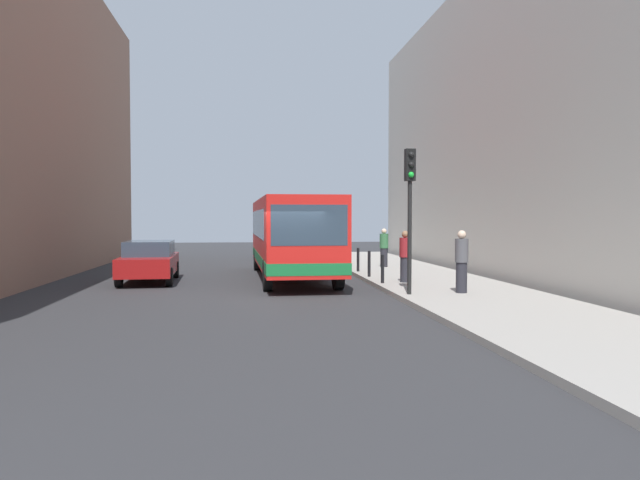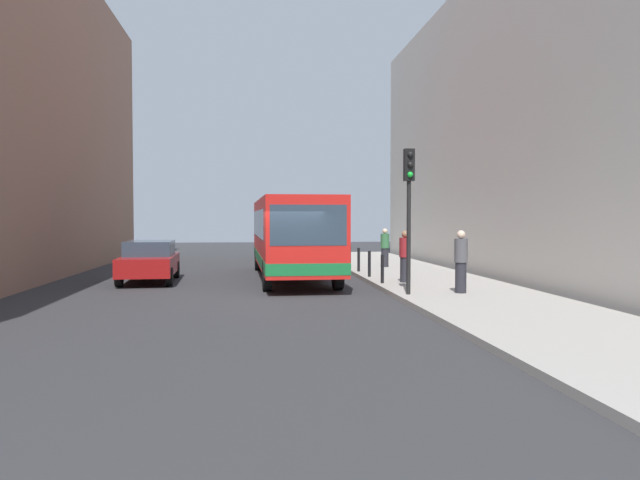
{
  "view_description": "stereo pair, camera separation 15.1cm",
  "coord_description": "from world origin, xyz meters",
  "px_view_note": "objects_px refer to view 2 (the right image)",
  "views": [
    {
      "loc": [
        -1.02,
        -18.28,
        2.31
      ],
      "look_at": [
        1.53,
        2.87,
        1.54
      ],
      "focal_mm": 34.25,
      "sensor_mm": 36.0,
      "label": 1
    },
    {
      "loc": [
        -0.87,
        -18.3,
        2.31
      ],
      "look_at": [
        1.53,
        2.87,
        1.54
      ],
      "focal_mm": 34.25,
      "sensor_mm": 36.0,
      "label": 2
    }
  ],
  "objects_px": {
    "bus": "(291,233)",
    "car_behind_bus": "(282,245)",
    "bollard_far": "(359,260)",
    "bollard_near": "(382,269)",
    "bollard_mid": "(369,264)",
    "traffic_light": "(409,193)",
    "bollard_farthest": "(350,256)",
    "pedestrian_mid_sidewalk": "(405,257)",
    "car_beside_bus": "(150,260)",
    "pedestrian_near_signal": "(461,262)",
    "pedestrian_far_sidewalk": "(385,248)"
  },
  "relations": [
    {
      "from": "car_behind_bus",
      "to": "pedestrian_far_sidewalk",
      "type": "height_order",
      "value": "pedestrian_far_sidewalk"
    },
    {
      "from": "bollard_mid",
      "to": "pedestrian_near_signal",
      "type": "relative_size",
      "value": 0.53
    },
    {
      "from": "pedestrian_near_signal",
      "to": "pedestrian_far_sidewalk",
      "type": "height_order",
      "value": "pedestrian_near_signal"
    },
    {
      "from": "bus",
      "to": "car_behind_bus",
      "type": "relative_size",
      "value": 2.46
    },
    {
      "from": "car_beside_bus",
      "to": "pedestrian_near_signal",
      "type": "distance_m",
      "value": 11.13
    },
    {
      "from": "bollard_near",
      "to": "bollard_farthest",
      "type": "height_order",
      "value": "same"
    },
    {
      "from": "bus",
      "to": "car_behind_bus",
      "type": "height_order",
      "value": "bus"
    },
    {
      "from": "bollard_near",
      "to": "bollard_far",
      "type": "relative_size",
      "value": 1.0
    },
    {
      "from": "bollard_mid",
      "to": "bollard_far",
      "type": "relative_size",
      "value": 1.0
    },
    {
      "from": "bus",
      "to": "pedestrian_mid_sidewalk",
      "type": "xyz_separation_m",
      "value": [
        3.61,
        -3.3,
        -0.71
      ]
    },
    {
      "from": "pedestrian_far_sidewalk",
      "to": "bollard_near",
      "type": "bearing_deg",
      "value": 57.47
    },
    {
      "from": "bollard_mid",
      "to": "bus",
      "type": "bearing_deg",
      "value": 155.75
    },
    {
      "from": "traffic_light",
      "to": "bollard_farthest",
      "type": "distance_m",
      "value": 9.99
    },
    {
      "from": "pedestrian_far_sidewalk",
      "to": "bollard_mid",
      "type": "bearing_deg",
      "value": 51.12
    },
    {
      "from": "pedestrian_near_signal",
      "to": "bollard_near",
      "type": "bearing_deg",
      "value": 134.47
    },
    {
      "from": "bus",
      "to": "pedestrian_near_signal",
      "type": "height_order",
      "value": "bus"
    },
    {
      "from": "bollard_near",
      "to": "pedestrian_near_signal",
      "type": "relative_size",
      "value": 0.53
    },
    {
      "from": "bus",
      "to": "traffic_light",
      "type": "distance_m",
      "value": 7.22
    },
    {
      "from": "bollard_far",
      "to": "pedestrian_mid_sidewalk",
      "type": "bearing_deg",
      "value": -79.26
    },
    {
      "from": "bus",
      "to": "bollard_farthest",
      "type": "xyz_separation_m",
      "value": [
        2.79,
        3.21,
        -1.1
      ]
    },
    {
      "from": "car_behind_bus",
      "to": "traffic_light",
      "type": "relative_size",
      "value": 1.1
    },
    {
      "from": "bus",
      "to": "pedestrian_mid_sidewalk",
      "type": "distance_m",
      "value": 4.94
    },
    {
      "from": "bollard_mid",
      "to": "pedestrian_mid_sidewalk",
      "type": "relative_size",
      "value": 0.55
    },
    {
      "from": "bus",
      "to": "pedestrian_near_signal",
      "type": "xyz_separation_m",
      "value": [
        4.48,
        -6.33,
        -0.67
      ]
    },
    {
      "from": "bus",
      "to": "pedestrian_near_signal",
      "type": "bearing_deg",
      "value": 123.84
    },
    {
      "from": "bollard_near",
      "to": "pedestrian_far_sidewalk",
      "type": "xyz_separation_m",
      "value": [
        1.55,
        6.59,
        0.37
      ]
    },
    {
      "from": "bus",
      "to": "bollard_far",
      "type": "relative_size",
      "value": 11.66
    },
    {
      "from": "pedestrian_far_sidewalk",
      "to": "bus",
      "type": "bearing_deg",
      "value": 16.23
    },
    {
      "from": "car_behind_bus",
      "to": "bollard_near",
      "type": "height_order",
      "value": "car_behind_bus"
    },
    {
      "from": "bus",
      "to": "car_behind_bus",
      "type": "bearing_deg",
      "value": -92.65
    },
    {
      "from": "bollard_mid",
      "to": "pedestrian_mid_sidewalk",
      "type": "bearing_deg",
      "value": -68.34
    },
    {
      "from": "car_behind_bus",
      "to": "bollard_mid",
      "type": "relative_size",
      "value": 4.73
    },
    {
      "from": "car_behind_bus",
      "to": "bollard_farthest",
      "type": "bearing_deg",
      "value": 109.86
    },
    {
      "from": "bollard_far",
      "to": "bollard_mid",
      "type": "bearing_deg",
      "value": -90.0
    },
    {
      "from": "car_beside_bus",
      "to": "bollard_near",
      "type": "distance_m",
      "value": 8.41
    },
    {
      "from": "bus",
      "to": "car_behind_bus",
      "type": "xyz_separation_m",
      "value": [
        0.25,
        11.79,
        -0.94
      ]
    },
    {
      "from": "car_beside_bus",
      "to": "pedestrian_mid_sidewalk",
      "type": "relative_size",
      "value": 2.58
    },
    {
      "from": "pedestrian_mid_sidewalk",
      "to": "traffic_light",
      "type": "bearing_deg",
      "value": 33.82
    },
    {
      "from": "traffic_light",
      "to": "pedestrian_mid_sidewalk",
      "type": "relative_size",
      "value": 2.37
    },
    {
      "from": "bollard_farthest",
      "to": "pedestrian_near_signal",
      "type": "bearing_deg",
      "value": -80.0
    },
    {
      "from": "bus",
      "to": "traffic_light",
      "type": "relative_size",
      "value": 2.7
    },
    {
      "from": "bollard_near",
      "to": "pedestrian_near_signal",
      "type": "distance_m",
      "value": 3.33
    },
    {
      "from": "traffic_light",
      "to": "bollard_near",
      "type": "distance_m",
      "value": 3.83
    },
    {
      "from": "bus",
      "to": "pedestrian_far_sidewalk",
      "type": "distance_m",
      "value": 5.39
    },
    {
      "from": "car_beside_bus",
      "to": "bollard_mid",
      "type": "height_order",
      "value": "car_beside_bus"
    },
    {
      "from": "bollard_far",
      "to": "bollard_near",
      "type": "bearing_deg",
      "value": -90.0
    },
    {
      "from": "car_beside_bus",
      "to": "traffic_light",
      "type": "xyz_separation_m",
      "value": [
        8.06,
        -5.71,
        2.22
      ]
    },
    {
      "from": "pedestrian_mid_sidewalk",
      "to": "pedestrian_far_sidewalk",
      "type": "bearing_deg",
      "value": -140.19
    },
    {
      "from": "traffic_light",
      "to": "bollard_farthest",
      "type": "relative_size",
      "value": 4.32
    },
    {
      "from": "traffic_light",
      "to": "bollard_mid",
      "type": "relative_size",
      "value": 4.32
    }
  ]
}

